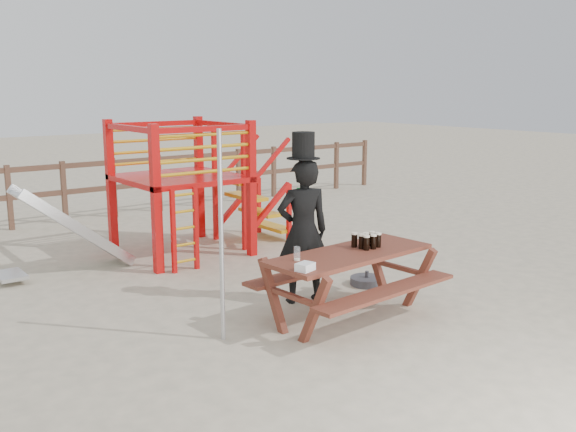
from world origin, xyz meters
name	(u,v)px	position (x,y,z in m)	size (l,w,h in m)	color
ground	(318,319)	(0.00, 0.00, 0.00)	(60.00, 60.00, 0.00)	#C5B599
back_fence	(89,183)	(0.00, 7.00, 0.74)	(15.09, 0.09, 1.20)	brown
playground_fort	(176,187)	(0.12, 3.58, 1.07)	(4.71, 1.84, 2.10)	red
picnic_table	(350,277)	(0.30, -0.18, 0.49)	(2.09, 1.51, 0.78)	maroon
man_with_hat	(303,227)	(0.25, 0.60, 0.93)	(0.75, 0.62, 2.08)	black
metal_pole	(221,237)	(-1.17, 0.16, 1.10)	(0.05, 0.05, 2.19)	#B2B2B7
parasol_base	(367,281)	(1.35, 0.60, 0.05)	(0.44, 0.44, 0.19)	#3C3C41
paper_bag	(305,267)	(-0.56, -0.44, 0.82)	(0.18, 0.14, 0.08)	white
stout_pints	(367,240)	(0.60, -0.15, 0.86)	(0.28, 0.27, 0.17)	black
empty_glasses	(297,254)	(-0.38, -0.09, 0.85)	(0.07, 0.07, 0.15)	silver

